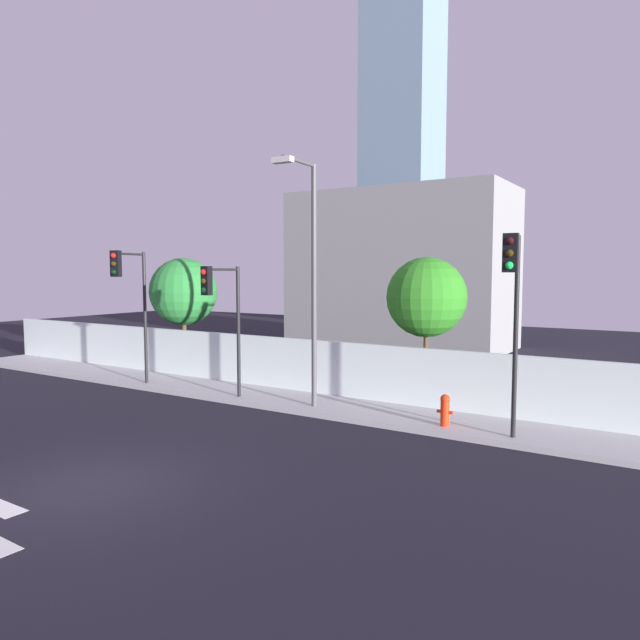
{
  "coord_description": "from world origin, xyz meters",
  "views": [
    {
      "loc": [
        10.02,
        -7.08,
        4.26
      ],
      "look_at": [
        1.39,
        6.5,
        2.94
      ],
      "focal_mm": 32.72,
      "sensor_mm": 36.0,
      "label": 1
    }
  ],
  "objects_px": {
    "traffic_light_left": "(221,302)",
    "traffic_light_right": "(513,293)",
    "fire_hydrant": "(445,409)",
    "roadside_tree_leftmost": "(183,292)",
    "street_lamp_curbside": "(310,266)",
    "roadside_tree_midleft": "(426,297)",
    "traffic_light_center": "(130,288)"
  },
  "relations": [
    {
      "from": "roadside_tree_midleft",
      "to": "street_lamp_curbside",
      "type": "bearing_deg",
      "value": -128.76
    },
    {
      "from": "traffic_light_center",
      "to": "street_lamp_curbside",
      "type": "distance_m",
      "value": 7.23
    },
    {
      "from": "street_lamp_curbside",
      "to": "traffic_light_center",
      "type": "bearing_deg",
      "value": -173.85
    },
    {
      "from": "traffic_light_left",
      "to": "roadside_tree_midleft",
      "type": "xyz_separation_m",
      "value": [
        5.42,
        3.75,
        0.14
      ]
    },
    {
      "from": "traffic_light_center",
      "to": "roadside_tree_leftmost",
      "type": "height_order",
      "value": "traffic_light_center"
    },
    {
      "from": "fire_hydrant",
      "to": "roadside_tree_leftmost",
      "type": "relative_size",
      "value": 0.18
    },
    {
      "from": "traffic_light_left",
      "to": "roadside_tree_leftmost",
      "type": "xyz_separation_m",
      "value": [
        -5.48,
        3.75,
        0.12
      ]
    },
    {
      "from": "fire_hydrant",
      "to": "street_lamp_curbside",
      "type": "bearing_deg",
      "value": -177.99
    },
    {
      "from": "traffic_light_right",
      "to": "roadside_tree_leftmost",
      "type": "distance_m",
      "value": 14.94
    },
    {
      "from": "traffic_light_center",
      "to": "fire_hydrant",
      "type": "relative_size",
      "value": 5.66
    },
    {
      "from": "street_lamp_curbside",
      "to": "roadside_tree_leftmost",
      "type": "xyz_separation_m",
      "value": [
        -8.44,
        3.07,
        -1.01
      ]
    },
    {
      "from": "fire_hydrant",
      "to": "traffic_light_left",
      "type": "bearing_deg",
      "value": -173.45
    },
    {
      "from": "traffic_light_center",
      "to": "street_lamp_curbside",
      "type": "height_order",
      "value": "street_lamp_curbside"
    },
    {
      "from": "traffic_light_left",
      "to": "roadside_tree_leftmost",
      "type": "height_order",
      "value": "roadside_tree_leftmost"
    },
    {
      "from": "traffic_light_right",
      "to": "street_lamp_curbside",
      "type": "xyz_separation_m",
      "value": [
        -6.08,
        0.45,
        0.67
      ]
    },
    {
      "from": "street_lamp_curbside",
      "to": "roadside_tree_midleft",
      "type": "relative_size",
      "value": 1.54
    },
    {
      "from": "traffic_light_right",
      "to": "street_lamp_curbside",
      "type": "height_order",
      "value": "street_lamp_curbside"
    },
    {
      "from": "traffic_light_left",
      "to": "street_lamp_curbside",
      "type": "distance_m",
      "value": 3.24
    },
    {
      "from": "traffic_light_center",
      "to": "fire_hydrant",
      "type": "height_order",
      "value": "traffic_light_center"
    },
    {
      "from": "traffic_light_left",
      "to": "traffic_light_center",
      "type": "xyz_separation_m",
      "value": [
        -4.19,
        -0.09,
        0.39
      ]
    },
    {
      "from": "traffic_light_center",
      "to": "traffic_light_right",
      "type": "relative_size",
      "value": 0.97
    },
    {
      "from": "traffic_light_right",
      "to": "roadside_tree_midleft",
      "type": "relative_size",
      "value": 1.05
    },
    {
      "from": "traffic_light_left",
      "to": "traffic_light_right",
      "type": "xyz_separation_m",
      "value": [
        9.04,
        0.23,
        0.46
      ]
    },
    {
      "from": "roadside_tree_leftmost",
      "to": "roadside_tree_midleft",
      "type": "distance_m",
      "value": 10.91
    },
    {
      "from": "traffic_light_center",
      "to": "fire_hydrant",
      "type": "bearing_deg",
      "value": 4.62
    },
    {
      "from": "traffic_light_left",
      "to": "roadside_tree_leftmost",
      "type": "distance_m",
      "value": 6.64
    },
    {
      "from": "roadside_tree_leftmost",
      "to": "roadside_tree_midleft",
      "type": "relative_size",
      "value": 1.02
    },
    {
      "from": "traffic_light_right",
      "to": "roadside_tree_midleft",
      "type": "bearing_deg",
      "value": 135.75
    },
    {
      "from": "roadside_tree_midleft",
      "to": "traffic_light_right",
      "type": "bearing_deg",
      "value": -44.25
    },
    {
      "from": "street_lamp_curbside",
      "to": "roadside_tree_leftmost",
      "type": "distance_m",
      "value": 9.04
    },
    {
      "from": "street_lamp_curbside",
      "to": "traffic_light_left",
      "type": "bearing_deg",
      "value": -167.13
    },
    {
      "from": "traffic_light_left",
      "to": "roadside_tree_midleft",
      "type": "height_order",
      "value": "roadside_tree_midleft"
    }
  ]
}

